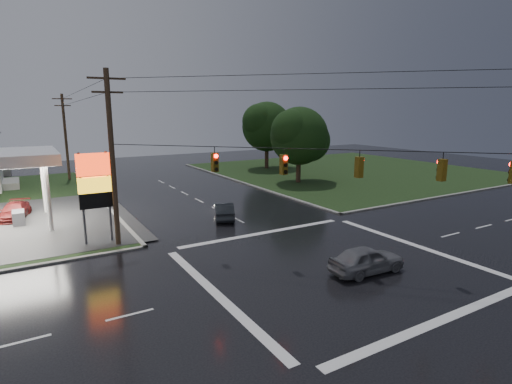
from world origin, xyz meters
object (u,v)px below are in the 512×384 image
tree_ne_near (300,136)px  car_crossing (367,259)px  tree_ne_far (268,127)px  pylon_sign (95,183)px  utility_pole_n (66,136)px  car_pump (14,211)px  utility_pole_nw (112,157)px  car_north (224,210)px

tree_ne_near → car_crossing: 27.58m
tree_ne_far → car_crossing: 39.62m
pylon_sign → utility_pole_n: 27.56m
tree_ne_near → car_pump: tree_ne_near is taller
utility_pole_nw → car_crossing: size_ratio=2.57×
tree_ne_far → car_north: size_ratio=2.37×
utility_pole_n → car_crossing: bearing=-75.2°
pylon_sign → utility_pole_n: size_ratio=0.57×
utility_pole_nw → car_crossing: 16.21m
tree_ne_near → car_pump: 29.88m
tree_ne_far → utility_pole_n: bearing=171.5°
car_north → car_crossing: (1.82, -13.61, 0.05)m
utility_pole_n → tree_ne_near: size_ratio=1.17×
car_north → utility_pole_n: bearing=-48.9°
utility_pole_nw → pylon_sign: bearing=135.0°
pylon_sign → utility_pole_n: utility_pole_n is taller
tree_ne_near → car_north: size_ratio=2.17×
utility_pole_nw → tree_ne_far: bearing=42.6°
tree_ne_far → car_crossing: tree_ne_far is taller
utility_pole_n → car_pump: utility_pole_n is taller
pylon_sign → car_north: bearing=7.8°
utility_pole_n → car_north: utility_pole_n is taller
utility_pole_nw → tree_ne_far: (26.65, 24.49, 0.46)m
tree_ne_near → car_crossing: (-13.12, -23.77, -4.83)m
car_pump → utility_pole_nw: bearing=-49.1°
utility_pole_n → car_crossing: utility_pole_n is taller
tree_ne_near → car_north: 18.72m
tree_ne_near → car_crossing: tree_ne_near is taller
car_crossing → utility_pole_n: bearing=17.8°
utility_pole_n → car_north: size_ratio=2.54×
pylon_sign → car_crossing: 17.16m
tree_ne_near → pylon_sign: bearing=-155.0°
utility_pole_nw → utility_pole_n: 28.50m
tree_ne_near → tree_ne_far: bearing=75.9°
car_north → car_pump: car_north is taller
pylon_sign → tree_ne_near: bearing=25.0°
utility_pole_nw → utility_pole_n: size_ratio=1.05×
utility_pole_n → utility_pole_nw: bearing=-90.0°
utility_pole_nw → car_pump: utility_pole_nw is taller
pylon_sign → car_crossing: size_ratio=1.40×
utility_pole_nw → car_crossing: (10.52, -11.28, -4.99)m
utility_pole_n → car_crossing: (10.52, -39.78, -4.74)m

